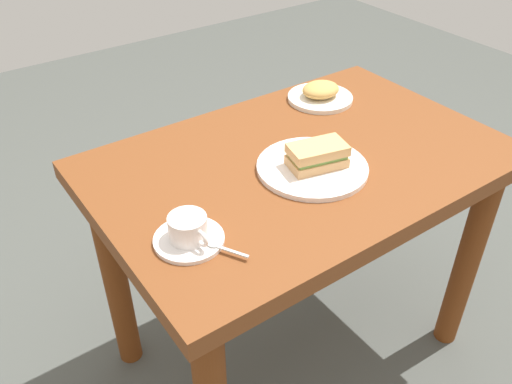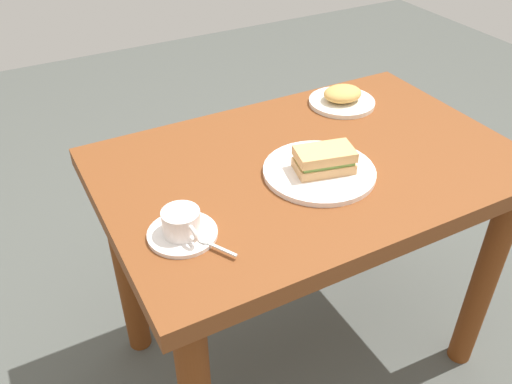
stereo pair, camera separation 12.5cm
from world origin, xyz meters
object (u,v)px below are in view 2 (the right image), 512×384
Objects in this scene: coffee_saucer at (182,234)px; coffee_cup at (182,222)px; spoon at (211,244)px; sandwich_front at (324,160)px; side_plate at (342,102)px; dining_table at (308,202)px; sandwich_plate at (319,172)px.

coffee_cup is at bearing 96.85° from coffee_saucer.
spoon is at bearing 119.53° from coffee_cup.
coffee_cup is 0.08m from spoon.
spoon is (-0.04, 0.07, 0.01)m from coffee_saucer.
side_plate is (-0.27, -0.30, -0.04)m from sandwich_front.
sandwich_front reaches higher than side_plate.
sandwich_front is 0.41m from coffee_cup.
sandwich_plate is (0.02, 0.06, 0.14)m from dining_table.
dining_table is at bearing -163.36° from coffee_saucer.
sandwich_front reaches higher than spoon.
sandwich_plate reaches higher than coffee_saucer.
coffee_saucer is 0.76m from side_plate.
coffee_saucer is (0.40, 0.05, -0.04)m from sandwich_front.
side_plate is (-0.67, -0.35, -0.03)m from coffee_cup.
dining_table is at bearing -97.10° from sandwich_front.
dining_table is at bearing -153.05° from spoon.
sandwich_plate is at bearing -171.26° from coffee_saucer.
side_plate reaches higher than coffee_saucer.
coffee_cup reaches higher than dining_table.
sandwich_plate is 0.38m from spoon.
dining_table is at bearing -163.15° from coffee_cup.
side_plate is (-0.67, -0.35, 0.00)m from coffee_saucer.
sandwich_front reaches higher than sandwich_plate.
coffee_saucer is at bearing 16.64° from dining_table.
spoon is at bearing 33.44° from side_plate.
sandwich_plate is 2.61× the size of coffee_cup.
coffee_cup reaches higher than sandwich_plate.
sandwich_front is 0.39m from spoon.
dining_table is 7.16× the size of coffee_saucer.
dining_table is at bearing -104.60° from sandwich_plate.
coffee_saucer is at bearing -60.93° from spoon.
dining_table is at bearing 41.28° from side_plate.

